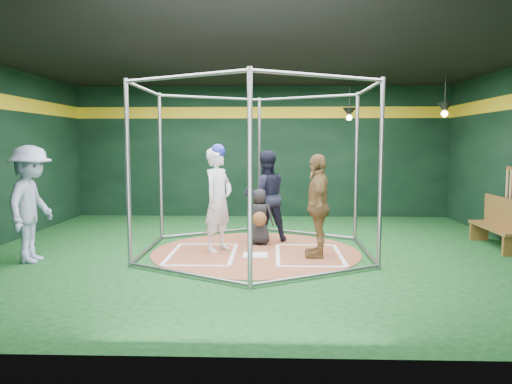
{
  "coord_description": "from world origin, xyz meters",
  "views": [
    {
      "loc": [
        0.31,
        -8.98,
        2.0
      ],
      "look_at": [
        0.0,
        0.1,
        1.1
      ],
      "focal_mm": 35.0,
      "sensor_mm": 36.0,
      "label": 1
    }
  ],
  "objects_px": {
    "umpire": "(265,196)",
    "dugout_bench": "(499,222)",
    "visitor_leopard": "(318,206)",
    "batter_figure": "(218,198)"
  },
  "relations": [
    {
      "from": "visitor_leopard",
      "to": "dugout_bench",
      "type": "bearing_deg",
      "value": 106.12
    },
    {
      "from": "batter_figure",
      "to": "visitor_leopard",
      "type": "height_order",
      "value": "batter_figure"
    },
    {
      "from": "batter_figure",
      "to": "dugout_bench",
      "type": "distance_m",
      "value": 5.36
    },
    {
      "from": "visitor_leopard",
      "to": "umpire",
      "type": "bearing_deg",
      "value": -143.5
    },
    {
      "from": "umpire",
      "to": "dugout_bench",
      "type": "relative_size",
      "value": 1.11
    },
    {
      "from": "batter_figure",
      "to": "dugout_bench",
      "type": "relative_size",
      "value": 1.2
    },
    {
      "from": "dugout_bench",
      "to": "visitor_leopard",
      "type": "bearing_deg",
      "value": -165.76
    },
    {
      "from": "dugout_bench",
      "to": "batter_figure",
      "type": "bearing_deg",
      "value": -174.47
    },
    {
      "from": "batter_figure",
      "to": "dugout_bench",
      "type": "height_order",
      "value": "batter_figure"
    },
    {
      "from": "umpire",
      "to": "batter_figure",
      "type": "bearing_deg",
      "value": 30.27
    }
  ]
}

